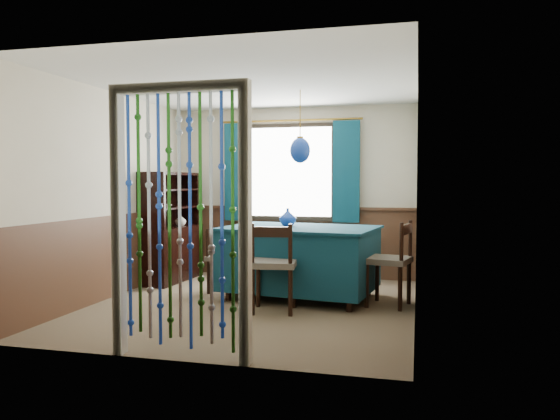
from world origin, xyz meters
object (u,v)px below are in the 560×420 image
(chair_near, at_px, (273,265))
(chair_left, at_px, (223,258))
(vase_sideboard, at_px, (181,219))
(chair_right, at_px, (391,261))
(chair_far, at_px, (323,254))
(vase_table, at_px, (288,218))
(sideboard, at_px, (171,242))
(dining_table, at_px, (300,258))
(bowl_shelf, at_px, (165,206))
(pendant_lamp, at_px, (300,150))

(chair_near, distance_m, chair_left, 1.27)
(chair_left, xyz_separation_m, vase_sideboard, (-0.93, 0.77, 0.42))
(chair_left, bearing_deg, chair_right, 86.62)
(chair_right, xyz_separation_m, vase_sideboard, (-3.05, 1.05, 0.35))
(chair_far, xyz_separation_m, vase_table, (-0.33, -0.67, 0.52))
(sideboard, bearing_deg, chair_left, -27.13)
(chair_left, height_order, sideboard, sideboard)
(dining_table, xyz_separation_m, chair_right, (1.09, -0.16, 0.02))
(chair_left, xyz_separation_m, vase_table, (0.85, 0.02, 0.53))
(chair_left, height_order, vase_table, vase_table)
(chair_left, height_order, bowl_shelf, bowl_shelf)
(chair_left, distance_m, vase_table, 1.00)
(chair_far, bearing_deg, vase_sideboard, 15.26)
(chair_far, height_order, sideboard, sideboard)
(chair_right, height_order, vase_table, vase_table)
(chair_far, relative_size, sideboard, 0.53)
(chair_right, xyz_separation_m, pendant_lamp, (-1.09, 0.16, 1.27))
(dining_table, distance_m, vase_sideboard, 2.18)
(chair_left, xyz_separation_m, pendant_lamp, (1.03, -0.11, 1.35))
(chair_left, bearing_deg, vase_table, 95.58)
(vase_table, distance_m, bowl_shelf, 1.80)
(dining_table, relative_size, chair_far, 2.35)
(chair_left, distance_m, sideboard, 1.15)
(vase_sideboard, bearing_deg, chair_left, -39.65)
(sideboard, xyz_separation_m, pendant_lamp, (2.02, -0.69, 1.24))
(dining_table, relative_size, bowl_shelf, 9.82)
(dining_table, bearing_deg, vase_sideboard, 163.42)
(chair_far, bearing_deg, chair_near, 97.53)
(pendant_lamp, bearing_deg, chair_right, -8.58)
(chair_left, bearing_deg, bowl_shelf, -102.02)
(chair_near, height_order, sideboard, sideboard)
(chair_right, bearing_deg, vase_sideboard, 83.68)
(dining_table, xyz_separation_m, vase_sideboard, (-1.96, 0.88, 0.37))
(pendant_lamp, bearing_deg, vase_table, 143.60)
(chair_left, relative_size, vase_table, 4.17)
(chair_near, distance_m, pendant_lamp, 1.49)
(chair_left, distance_m, pendant_lamp, 1.70)
(chair_near, relative_size, chair_right, 1.01)
(bowl_shelf, bearing_deg, sideboard, 100.86)
(pendant_lamp, relative_size, bowl_shelf, 4.41)
(sideboard, bearing_deg, chair_right, -12.19)
(dining_table, bearing_deg, sideboard, 168.77)
(chair_left, xyz_separation_m, chair_right, (2.12, -0.28, 0.07))
(sideboard, xyz_separation_m, vase_sideboard, (0.06, 0.19, 0.31))
(bowl_shelf, height_order, vase_sideboard, bowl_shelf)
(sideboard, bearing_deg, dining_table, -15.71)
(chair_right, relative_size, vase_sideboard, 5.30)
(chair_near, xyz_separation_m, pendant_lamp, (0.13, 0.77, 1.27))
(chair_far, distance_m, vase_sideboard, 2.15)
(chair_near, height_order, vase_sideboard, chair_near)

